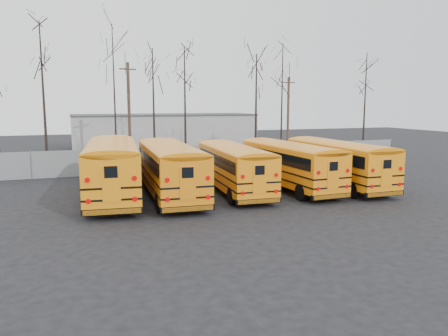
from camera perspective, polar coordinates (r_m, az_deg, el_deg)
name	(u,v)px	position (r m, az deg, el deg)	size (l,w,h in m)	color
ground	(247,201)	(24.67, 3.08, -4.33)	(120.00, 120.00, 0.00)	black
fence	(191,158)	(35.71, -4.35, 1.26)	(40.00, 0.04, 2.00)	gray
distant_building	(164,131)	(55.46, -7.83, 4.81)	(22.00, 8.00, 4.00)	#B0AFAB
bus_a	(112,164)	(25.92, -14.41, 0.50)	(3.99, 12.33, 3.40)	black
bus_b	(170,165)	(25.61, -7.11, 0.36)	(3.22, 11.57, 3.20)	black
bus_c	(233,164)	(26.86, 1.15, 0.51)	(3.13, 10.77, 2.98)	black
bus_d	(288,161)	(28.22, 8.38, 0.87)	(2.88, 10.93, 3.03)	black
bus_e	(336,159)	(29.59, 14.44, 1.09)	(2.54, 10.99, 3.07)	black
utility_pole_left	(129,112)	(41.37, -12.29, 7.20)	(1.57, 0.65, 9.13)	#453327
utility_pole_right	(288,116)	(44.96, 8.36, 6.69)	(1.43, 0.30, 8.05)	#4B362A
tree_2	(44,98)	(37.35, -22.50, 8.41)	(0.26, 0.26, 11.68)	black
tree_3	(114,96)	(39.98, -14.12, 9.15)	(0.26, 0.26, 12.23)	black
tree_4	(154,109)	(37.37, -9.17, 7.62)	(0.26, 0.26, 9.97)	black
tree_5	(185,106)	(41.01, -5.11, 8.13)	(0.26, 0.26, 10.49)	black
tree_6	(256,109)	(40.79, 4.20, 7.72)	(0.26, 0.26, 9.90)	black
tree_7	(282,104)	(40.84, 7.56, 8.34)	(0.26, 0.26, 10.85)	black
tree_8	(365,106)	(45.42, 17.90, 7.66)	(0.26, 0.26, 10.30)	black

